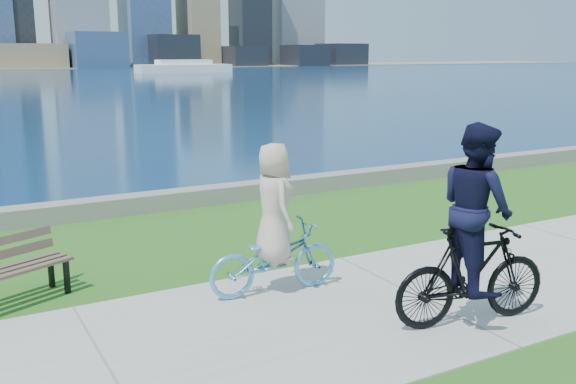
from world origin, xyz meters
name	(u,v)px	position (x,y,z in m)	size (l,w,h in m)	color
ground	(107,367)	(0.00, 0.00, 0.00)	(320.00, 320.00, 0.00)	#225717
concrete_path	(107,367)	(0.00, 0.00, 0.01)	(80.00, 3.50, 0.02)	#9FA09B
seawall	(24,216)	(0.00, 6.20, 0.17)	(90.00, 0.50, 0.35)	slate
ferry_far	(184,67)	(32.44, 86.84, 0.79)	(14.08, 4.02, 1.91)	white
park_bench	(3,266)	(-0.70, 2.29, 0.51)	(1.69, 1.14, 0.83)	black
cyclist_woman	(274,238)	(2.43, 0.98, 0.76)	(0.76, 1.83, 1.99)	#58A3D6
cyclist_man	(474,242)	(3.98, -1.00, 1.01)	(0.93, 2.03, 2.36)	black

